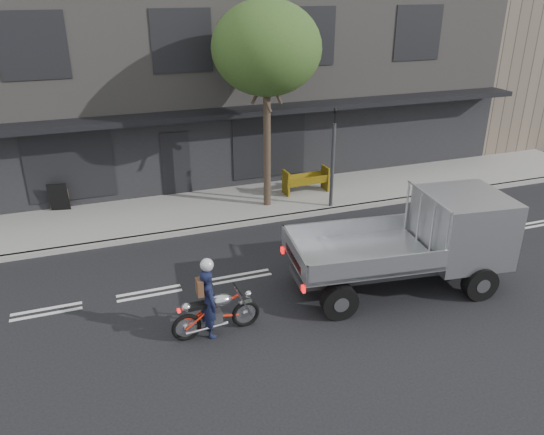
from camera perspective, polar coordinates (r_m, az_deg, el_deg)
The scene contains 12 objects.
ground at distance 14.11m, azimuth -3.33°, elevation -6.40°, with size 80.00×80.00×0.00m, color black.
sidewalk at distance 18.18m, azimuth -7.60°, elevation 0.89°, with size 32.00×3.20×0.15m, color gray.
kerb at distance 16.74m, azimuth -6.39°, elevation -1.12°, with size 32.00×0.20×0.15m, color gray.
building_main at distance 23.48m, azimuth -11.84°, elevation 15.77°, with size 26.00×10.00×8.00m, color slate.
building_neighbour at distance 32.86m, azimuth 26.96°, elevation 17.76°, with size 14.00×10.00×10.00m, color brown.
street_tree at distance 16.96m, azimuth -0.58°, elevation 17.68°, with size 3.40×3.40×6.74m.
traffic_light_pole at distance 17.72m, azimuth 6.53°, elevation 5.78°, with size 0.12×0.12×3.50m.
motorcycle at distance 11.81m, azimuth -6.01°, elevation -10.07°, with size 2.02×0.59×1.04m.
rider at distance 11.64m, azimuth -6.80°, elevation -9.10°, with size 0.58×0.38×1.60m, color #121632.
flatbed_ute at distance 13.91m, azimuth 18.03°, elevation -1.52°, with size 5.57×2.78×2.48m.
construction_barrier at distance 19.00m, azimuth 3.95°, elevation 3.82°, with size 1.66×0.66×0.93m, color gold, non-canonical shape.
sandwich_board at distance 18.88m, azimuth -21.97°, elevation 2.05°, with size 0.62×0.42×0.99m, color black, non-canonical shape.
Camera 1 is at (-3.35, -11.73, 7.09)m, focal length 35.00 mm.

